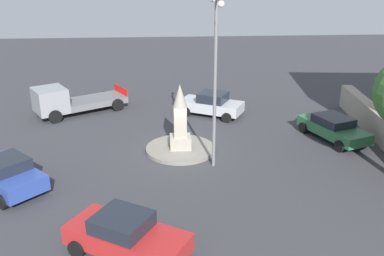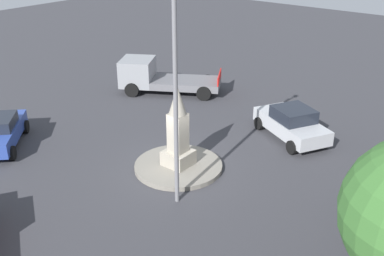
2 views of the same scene
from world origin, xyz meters
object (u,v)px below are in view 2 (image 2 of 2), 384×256
monument (178,132)px  streetlamp (175,73)px  car_silver_parked_right (292,123)px  truck_grey_approaching (157,77)px

monument → streetlamp: bearing=-141.1°
streetlamp → car_silver_parked_right: bearing=-5.9°
streetlamp → truck_grey_approaching: (8.38, 8.68, -4.03)m
monument → streetlamp: (-1.92, -1.55, 3.31)m
car_silver_parked_right → truck_grey_approaching: 9.51m
streetlamp → car_silver_parked_right: size_ratio=1.87×
streetlamp → truck_grey_approaching: size_ratio=1.34×
monument → truck_grey_approaching: 9.66m
monument → car_silver_parked_right: monument is taller
monument → streetlamp: streetlamp is taller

